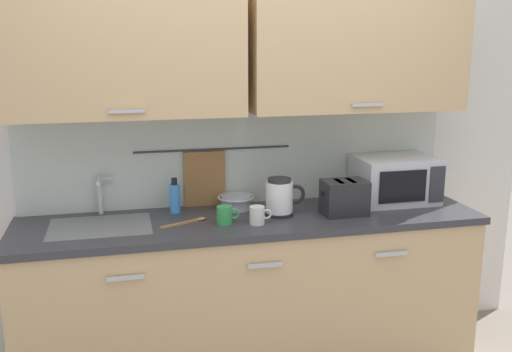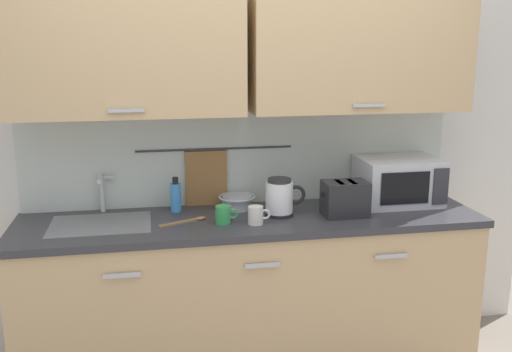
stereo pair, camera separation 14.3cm
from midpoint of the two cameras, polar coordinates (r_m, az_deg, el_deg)
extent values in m
cube|color=tan|center=(3.33, 0.79, -11.77)|extent=(2.50, 0.60, 0.86)
cube|color=#B7B7BC|center=(2.87, -11.69, -9.59)|extent=(0.18, 0.02, 0.02)
cube|color=#B7B7BC|center=(2.93, 2.03, -8.81)|extent=(0.18, 0.02, 0.02)
cube|color=#B7B7BC|center=(3.14, 14.47, -7.67)|extent=(0.18, 0.02, 0.02)
cube|color=#333338|center=(3.17, 0.82, -4.38)|extent=(2.53, 0.63, 0.04)
cube|color=#9EA0A5|center=(3.15, -13.79, -5.40)|extent=(0.52, 0.38, 0.09)
cube|color=silver|center=(3.40, -0.27, 3.25)|extent=(3.70, 0.06, 2.50)
cube|color=beige|center=(3.38, -0.16, 1.89)|extent=(2.50, 0.01, 0.55)
cube|color=tan|center=(3.09, -11.55, 12.25)|extent=(1.23, 0.33, 0.70)
cube|color=#B7B7BC|center=(2.94, -11.31, 6.35)|extent=(0.18, 0.01, 0.02)
cube|color=tan|center=(3.33, 11.44, 12.31)|extent=(1.23, 0.33, 0.70)
cube|color=#B7B7BC|center=(3.19, 12.36, 6.83)|extent=(0.18, 0.01, 0.02)
cylinder|color=#333338|center=(3.33, -2.86, 2.68)|extent=(0.90, 0.01, 0.01)
cube|color=olive|center=(3.36, -3.71, -0.39)|extent=(0.24, 0.02, 0.34)
cylinder|color=#B2B5BA|center=(3.32, -13.74, -1.61)|extent=(0.03, 0.03, 0.22)
cylinder|color=#B2B5BA|center=(3.22, -13.91, -0.25)|extent=(0.02, 0.16, 0.02)
cube|color=#B2B5BA|center=(3.30, -13.14, -0.07)|extent=(0.07, 0.02, 0.01)
cube|color=silver|center=(3.51, 14.97, -0.46)|extent=(0.46, 0.34, 0.27)
cube|color=black|center=(3.34, 15.69, -1.19)|extent=(0.29, 0.01, 0.18)
cube|color=#2D2D33|center=(3.44, 18.90, -1.00)|extent=(0.09, 0.01, 0.21)
cylinder|color=black|center=(3.19, 3.57, -3.73)|extent=(0.16, 0.16, 0.02)
cylinder|color=white|center=(3.17, 3.60, -2.11)|extent=(0.15, 0.15, 0.17)
cylinder|color=#262628|center=(3.14, 3.62, -0.44)|extent=(0.13, 0.13, 0.02)
torus|color=black|center=(3.19, 5.22, -1.87)|extent=(0.11, 0.02, 0.11)
cylinder|color=#3F8CD8|center=(3.26, -6.68, -2.12)|extent=(0.06, 0.06, 0.16)
cylinder|color=black|center=(3.24, -6.72, -0.45)|extent=(0.03, 0.03, 0.04)
cylinder|color=green|center=(3.04, -1.93, -3.84)|extent=(0.08, 0.08, 0.09)
torus|color=green|center=(3.05, -0.96, -3.75)|extent=(0.06, 0.01, 0.06)
cylinder|color=#A5ADB7|center=(3.30, -0.64, -2.61)|extent=(0.17, 0.17, 0.07)
torus|color=#A5ADB7|center=(3.29, -0.64, -2.09)|extent=(0.21, 0.21, 0.01)
cube|color=#232326|center=(3.21, 10.04, -2.21)|extent=(0.24, 0.17, 0.19)
cube|color=black|center=(3.18, 9.52, -0.70)|extent=(0.03, 0.12, 0.01)
cube|color=black|center=(3.20, 10.69, -0.64)|extent=(0.03, 0.12, 0.01)
cube|color=black|center=(3.16, 7.89, -1.84)|extent=(0.02, 0.02, 0.02)
cylinder|color=silver|center=(3.03, 1.30, -3.90)|extent=(0.08, 0.08, 0.09)
torus|color=silver|center=(3.04, 2.26, -3.81)|extent=(0.06, 0.01, 0.06)
cube|color=#9E7042|center=(3.06, -6.35, -4.62)|extent=(0.21, 0.11, 0.01)
ellipsoid|color=#9E7042|center=(3.12, -4.18, -4.16)|extent=(0.07, 0.06, 0.01)
camera|label=1|loc=(0.07, -88.70, 0.31)|focal=40.56mm
camera|label=2|loc=(0.07, 91.30, -0.31)|focal=40.56mm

